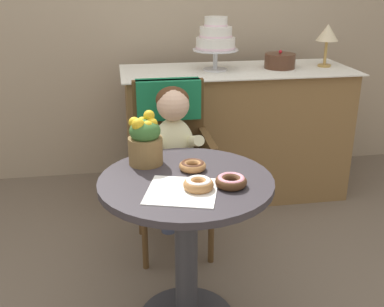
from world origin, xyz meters
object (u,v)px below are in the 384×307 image
at_px(wicker_chair, 171,139).
at_px(seated_child, 174,142).
at_px(round_layer_cake, 280,61).
at_px(tiered_cake_stand, 216,39).
at_px(flower_vase, 145,140).
at_px(donut_mid, 231,181).
at_px(table_lamp, 327,34).
at_px(donut_side, 193,165).
at_px(cafe_table, 186,224).
at_px(donut_front, 198,184).

xyz_separation_m(wicker_chair, seated_child, (-0.00, -0.16, 0.04)).
height_order(seated_child, round_layer_cake, round_layer_cake).
height_order(wicker_chair, tiered_cake_stand, tiered_cake_stand).
relative_size(flower_vase, round_layer_cake, 1.14).
bearing_deg(donut_mid, round_layer_cake, 64.19).
bearing_deg(tiered_cake_stand, donut_mid, -99.38).
distance_m(tiered_cake_stand, table_lamp, 0.77).
bearing_deg(round_layer_cake, wicker_chair, -144.77).
xyz_separation_m(wicker_chair, donut_side, (0.02, -0.63, 0.10)).
bearing_deg(cafe_table, donut_side, 64.25).
xyz_separation_m(donut_front, donut_side, (0.01, 0.20, -0.00)).
bearing_deg(donut_side, flower_vase, 151.41).
xyz_separation_m(seated_child, donut_front, (0.01, -0.67, 0.07)).
height_order(donut_front, table_lamp, table_lamp).
bearing_deg(donut_mid, donut_side, 123.10).
relative_size(donut_side, tiered_cake_stand, 0.34).
relative_size(tiered_cake_stand, table_lamp, 1.21).
xyz_separation_m(flower_vase, table_lamp, (1.31, 1.11, 0.29)).
bearing_deg(flower_vase, round_layer_cake, 48.20).
bearing_deg(donut_front, tiered_cake_stand, 75.56).
distance_m(wicker_chair, round_layer_cake, 1.05).
xyz_separation_m(wicker_chair, table_lamp, (1.14, 0.58, 0.48)).
height_order(cafe_table, table_lamp, table_lamp).
height_order(donut_front, donut_mid, donut_front).
height_order(cafe_table, round_layer_cake, round_layer_cake).
xyz_separation_m(seated_child, donut_side, (0.02, -0.48, 0.06)).
bearing_deg(tiered_cake_stand, cafe_table, -106.91).
relative_size(seated_child, donut_mid, 5.77).
bearing_deg(seated_child, flower_vase, -114.82).
xyz_separation_m(donut_mid, round_layer_cake, (0.68, 1.40, 0.21)).
distance_m(donut_mid, tiered_cake_stand, 1.46).
bearing_deg(donut_side, wicker_chair, 91.66).
bearing_deg(wicker_chair, seated_child, -85.26).
distance_m(cafe_table, wicker_chair, 0.73).
distance_m(donut_front, donut_mid, 0.13).
height_order(donut_front, tiered_cake_stand, tiered_cake_stand).
bearing_deg(wicker_chair, tiered_cake_stand, 62.03).
xyz_separation_m(seated_child, tiered_cake_stand, (0.37, 0.73, 0.43)).
bearing_deg(cafe_table, donut_front, -73.34).
bearing_deg(round_layer_cake, donut_side, -123.38).
distance_m(seated_child, flower_vase, 0.44).
xyz_separation_m(donut_side, table_lamp, (1.12, 1.22, 0.38)).
xyz_separation_m(donut_mid, flower_vase, (-0.31, 0.29, 0.09)).
bearing_deg(tiered_cake_stand, flower_vase, -116.16).
bearing_deg(seated_child, round_layer_cake, 41.89).
bearing_deg(donut_mid, cafe_table, 148.82).
bearing_deg(table_lamp, donut_side, -132.73).
bearing_deg(round_layer_cake, flower_vase, -131.80).
height_order(tiered_cake_stand, round_layer_cake, tiered_cake_stand).
height_order(donut_side, tiered_cake_stand, tiered_cake_stand).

